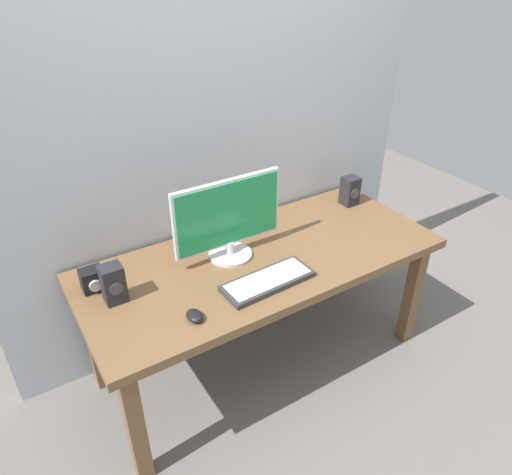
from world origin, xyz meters
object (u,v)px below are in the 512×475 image
at_px(monitor, 228,219).
at_px(mouse, 195,316).
at_px(speaker_left, 113,284).
at_px(desk, 263,269).
at_px(speaker_right, 350,191).
at_px(keyboard_primary, 268,281).
at_px(audio_controller, 93,280).

bearing_deg(monitor, mouse, -136.37).
height_order(mouse, speaker_left, speaker_left).
distance_m(desk, speaker_right, 0.77).
xyz_separation_m(monitor, speaker_left, (-0.58, -0.05, -0.12)).
relative_size(monitor, speaker_left, 3.17).
xyz_separation_m(mouse, speaker_right, (1.21, 0.43, 0.07)).
distance_m(keyboard_primary, speaker_right, 0.92).
xyz_separation_m(monitor, mouse, (-0.35, -0.33, -0.19)).
bearing_deg(audio_controller, speaker_left, -65.34).
bearing_deg(speaker_left, mouse, -51.16).
distance_m(monitor, speaker_right, 0.87).
xyz_separation_m(mouse, speaker_left, (-0.23, 0.29, 0.07)).
height_order(monitor, speaker_left, monitor).
bearing_deg(mouse, speaker_left, 127.21).
height_order(desk, audio_controller, audio_controller).
height_order(keyboard_primary, speaker_left, speaker_left).
distance_m(speaker_left, audio_controller, 0.14).
xyz_separation_m(desk, keyboard_primary, (-0.10, -0.20, 0.09)).
relative_size(speaker_right, audio_controller, 1.63).
xyz_separation_m(keyboard_primary, speaker_left, (-0.62, 0.25, 0.07)).
xyz_separation_m(desk, speaker_right, (0.73, 0.19, 0.16)).
xyz_separation_m(desk, speaker_left, (-0.72, 0.05, 0.17)).
bearing_deg(desk, keyboard_primary, -117.16).
bearing_deg(speaker_right, speaker_left, -174.37).
xyz_separation_m(desk, mouse, (-0.48, -0.24, 0.10)).
bearing_deg(monitor, desk, -35.89).
distance_m(mouse, speaker_left, 0.38).
bearing_deg(audio_controller, keyboard_primary, -29.08).
distance_m(monitor, mouse, 0.52).
distance_m(mouse, audio_controller, 0.51).
bearing_deg(audio_controller, desk, -12.88).
distance_m(keyboard_primary, audio_controller, 0.77).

